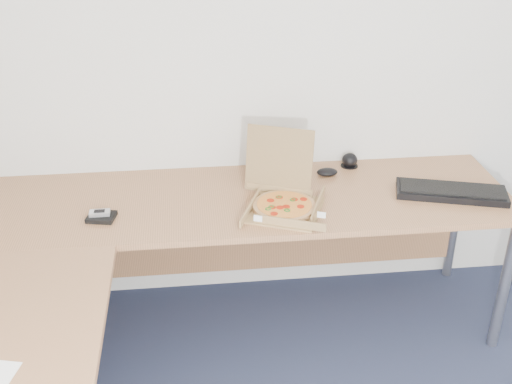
{
  "coord_description": "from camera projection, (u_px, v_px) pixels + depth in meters",
  "views": [
    {
      "loc": [
        -0.72,
        -1.19,
        2.13
      ],
      "look_at": [
        -0.45,
        1.28,
        0.82
      ],
      "focal_mm": 44.8,
      "sensor_mm": 36.0,
      "label": 1
    }
  ],
  "objects": [
    {
      "name": "room_shell",
      "position": [
        501.0,
        271.0,
        1.53
      ],
      "size": [
        3.5,
        3.5,
        2.5
      ],
      "primitive_type": null,
      "color": "silver",
      "rests_on": "ground"
    },
    {
      "name": "desk",
      "position": [
        172.0,
        258.0,
        2.56
      ],
      "size": [
        2.5,
        2.2,
        0.73
      ],
      "color": "#A26D45",
      "rests_on": "ground"
    },
    {
      "name": "pizza_box",
      "position": [
        284.0,
        201.0,
        2.84
      ],
      "size": [
        0.31,
        0.36,
        0.32
      ],
      "rotation": [
        0.0,
        0.0,
        -0.38
      ],
      "color": "#9D7A4B",
      "rests_on": "desk"
    },
    {
      "name": "drinking_glass",
      "position": [
        281.0,
        161.0,
        3.17
      ],
      "size": [
        0.06,
        0.06,
        0.11
      ],
      "primitive_type": "cylinder",
      "color": "white",
      "rests_on": "desk"
    },
    {
      "name": "keyboard",
      "position": [
        451.0,
        192.0,
        2.97
      ],
      "size": [
        0.53,
        0.31,
        0.03
      ],
      "primitive_type": "cube",
      "rotation": [
        0.0,
        0.0,
        -0.28
      ],
      "color": "black",
      "rests_on": "desk"
    },
    {
      "name": "mouse",
      "position": [
        327.0,
        172.0,
        3.15
      ],
      "size": [
        0.11,
        0.07,
        0.04
      ],
      "primitive_type": "ellipsoid",
      "rotation": [
        0.0,
        0.0,
        -0.05
      ],
      "color": "black",
      "rests_on": "desk"
    },
    {
      "name": "wallet",
      "position": [
        101.0,
        217.0,
        2.78
      ],
      "size": [
        0.13,
        0.12,
        0.02
      ],
      "primitive_type": "cube",
      "rotation": [
        0.0,
        0.0,
        -0.21
      ],
      "color": "black",
      "rests_on": "desk"
    },
    {
      "name": "phone",
      "position": [
        100.0,
        213.0,
        2.77
      ],
      "size": [
        0.09,
        0.05,
        0.02
      ],
      "primitive_type": "cube",
      "rotation": [
        0.0,
        0.0,
        0.01
      ],
      "color": "#B2B5BA",
      "rests_on": "wallet"
    },
    {
      "name": "dome_speaker",
      "position": [
        350.0,
        159.0,
        3.24
      ],
      "size": [
        0.09,
        0.09,
        0.07
      ],
      "primitive_type": "ellipsoid",
      "color": "black",
      "rests_on": "desk"
    }
  ]
}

